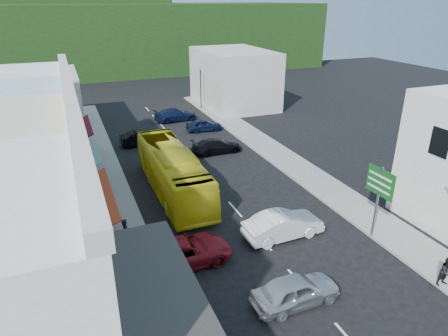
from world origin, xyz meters
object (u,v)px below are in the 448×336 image
Objects in this scene: car_red at (184,252)px; pedestrian_right at (447,270)px; pedestrian_left at (126,233)px; car_white at (283,226)px; bus at (173,172)px; car_silver at (296,291)px; traffic_signal at (201,90)px; direction_sign at (377,204)px.

pedestrian_right is at bearing -122.08° from car_red.
car_red is 3.64m from pedestrian_left.
pedestrian_right is at bearing -121.21° from pedestrian_left.
car_white is at bearing -102.22° from pedestrian_left.
pedestrian_left is (-2.59, 2.54, 0.30)m from car_red.
bus is 7.28m from pedestrian_left.
pedestrian_left is 1.00× the size of pedestrian_right.
car_red is (-1.69, -8.40, -0.85)m from bus.
traffic_signal is at bearing -13.70° from car_silver.
car_red is 11.14m from direction_sign.
pedestrian_left is 0.38× the size of direction_sign.
bus is 2.61× the size of direction_sign.
car_silver is 5.56m from car_white.
pedestrian_right is at bearing -105.21° from car_silver.
car_red is at bearing 155.80° from pedestrian_right.
direction_sign is (-0.21, 4.82, 1.23)m from pedestrian_right.
car_silver is 2.59× the size of pedestrian_left.
direction_sign reaches higher than pedestrian_right.
bus is 6.82× the size of pedestrian_right.
car_white is 2.59× the size of pedestrian_right.
traffic_signal reaches higher than car_white.
bus is 6.82× the size of pedestrian_left.
bus is 17.67m from pedestrian_right.
car_silver is at bearing -142.95° from car_red.
car_white is 2.59× the size of pedestrian_left.
pedestrian_left is at bearing -126.05° from bus.
pedestrian_right is at bearing -145.75° from car_white.
traffic_signal reaches higher than pedestrian_right.
car_silver is at bearing 172.83° from pedestrian_right.
car_silver and car_white have the same top height.
traffic_signal reaches higher than car_silver.
bus is 2.52× the size of car_red.
direction_sign is at bearing 107.82° from traffic_signal.
pedestrian_left is (-6.43, 7.34, 0.30)m from car_silver.
pedestrian_left is at bearing 43.96° from car_red.
car_white is 0.96× the size of car_red.
bus is 13.40m from car_silver.
bus is 2.64× the size of car_silver.
bus is 2.37× the size of traffic_signal.
car_white is 30.19m from traffic_signal.
bus is 23.61m from traffic_signal.
pedestrian_right is 0.38× the size of direction_sign.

